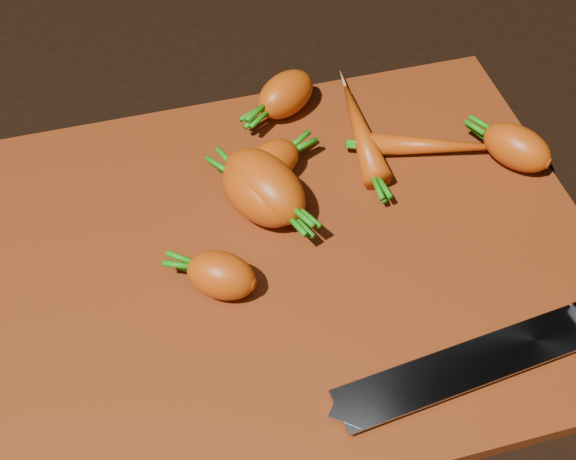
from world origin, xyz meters
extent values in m
cube|color=black|center=(0.00, 0.00, -0.01)|extent=(2.00, 2.00, 0.01)
cube|color=maroon|center=(0.00, 0.00, 0.01)|extent=(0.50, 0.40, 0.01)
ellipsoid|color=#C5480C|center=(-0.06, -0.02, 0.03)|extent=(0.07, 0.06, 0.04)
ellipsoid|color=#C5480C|center=(-0.01, 0.06, 0.04)|extent=(0.08, 0.10, 0.05)
ellipsoid|color=#C5480C|center=(-0.01, 0.05, 0.03)|extent=(0.08, 0.09, 0.05)
ellipsoid|color=#C5480C|center=(0.04, 0.17, 0.03)|extent=(0.07, 0.07, 0.04)
ellipsoid|color=#C5480C|center=(0.01, 0.09, 0.03)|extent=(0.06, 0.06, 0.04)
ellipsoid|color=#C5480C|center=(0.22, 0.05, 0.03)|extent=(0.07, 0.07, 0.04)
ellipsoid|color=#C5480C|center=(0.10, 0.11, 0.02)|extent=(0.04, 0.13, 0.03)
ellipsoid|color=#C5480C|center=(0.16, 0.08, 0.02)|extent=(0.12, 0.06, 0.02)
cube|color=gray|center=(-0.01, -0.15, 0.02)|extent=(0.20, 0.06, 0.00)
cube|color=gray|center=(0.10, -0.14, 0.02)|extent=(0.02, 0.03, 0.01)
cube|color=black|center=(0.16, -0.13, 0.02)|extent=(0.12, 0.03, 0.02)
cylinder|color=#B2B2B7|center=(0.14, -0.13, 0.03)|extent=(0.01, 0.01, 0.00)
camera|label=1|loc=(-0.11, -0.39, 0.52)|focal=50.00mm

